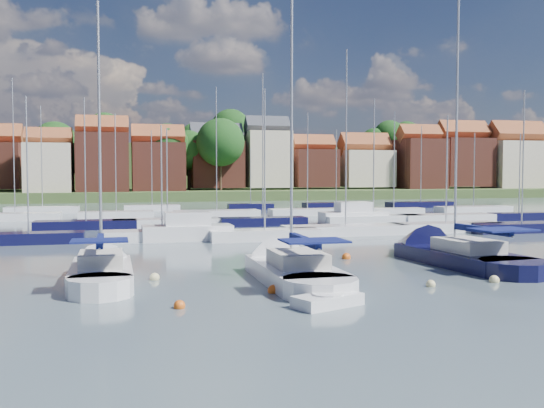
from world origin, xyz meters
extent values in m
plane|color=#45545E|center=(0.00, 40.00, 0.00)|extent=(260.00, 260.00, 0.00)
cube|color=silver|center=(-11.39, 2.63, 0.25)|extent=(2.93, 6.92, 1.20)
cone|color=silver|center=(-11.42, 6.94, 0.25)|extent=(2.90, 3.38, 2.87)
cylinder|color=silver|center=(-11.36, -0.82, 0.25)|extent=(2.90, 2.90, 1.20)
cube|color=beige|center=(-11.38, 2.15, 1.20)|extent=(2.04, 2.89, 0.70)
cylinder|color=#B2B2B7|center=(-11.39, 3.11, 7.24)|extent=(0.14, 0.14, 12.77)
cylinder|color=#B2B2B7|center=(-11.37, 1.19, 2.05)|extent=(0.13, 3.83, 0.10)
cube|color=#0F174F|center=(-11.37, 1.19, 2.20)|extent=(0.33, 3.64, 0.35)
cube|color=#0F174F|center=(-11.36, -0.06, 2.35)|extent=(2.46, 1.74, 0.08)
cube|color=silver|center=(-2.20, 0.63, 0.25)|extent=(3.35, 7.97, 1.20)
cone|color=silver|center=(-2.18, 5.61, 0.25)|extent=(3.33, 3.88, 3.32)
cylinder|color=silver|center=(-2.22, -3.35, 0.25)|extent=(3.33, 3.33, 1.20)
cube|color=beige|center=(-2.20, 0.08, 1.20)|extent=(2.34, 3.33, 0.70)
cylinder|color=#B2B2B7|center=(-2.20, 1.18, 8.22)|extent=(0.14, 0.14, 14.74)
cylinder|color=#B2B2B7|center=(-2.21, -1.03, 2.05)|extent=(0.12, 4.42, 0.10)
cube|color=#0F174F|center=(-2.21, -1.03, 2.20)|extent=(0.32, 4.20, 0.35)
cube|color=#0F174F|center=(-2.21, -2.47, 2.35)|extent=(2.83, 2.00, 0.08)
cube|color=black|center=(8.71, 3.45, 0.25)|extent=(4.45, 9.02, 1.20)
cone|color=black|center=(8.18, 8.86, 0.25)|extent=(4.02, 4.57, 3.63)
cylinder|color=black|center=(9.13, -0.89, 0.25)|extent=(3.96, 3.96, 1.20)
cube|color=beige|center=(8.77, 2.84, 1.20)|extent=(2.88, 3.86, 0.70)
cylinder|color=#B2B2B7|center=(8.65, 4.05, 9.10)|extent=(0.14, 0.14, 16.50)
cylinder|color=#B2B2B7|center=(8.88, 1.64, 2.05)|extent=(0.57, 4.83, 0.10)
cube|color=#0F174F|center=(8.88, 1.64, 2.20)|extent=(0.74, 4.60, 0.35)
cube|color=#0F174F|center=(9.03, 0.07, 2.35)|extent=(3.28, 2.47, 0.08)
cube|color=silver|center=(-2.47, -5.03, 0.20)|extent=(3.12, 2.30, 0.56)
cylinder|color=silver|center=(-2.47, -5.03, 0.36)|extent=(1.32, 1.32, 0.36)
sphere|color=#D85914|center=(-8.25, -3.92, 0.00)|extent=(0.46, 0.46, 0.46)
sphere|color=#D85914|center=(-3.89, -1.84, 0.00)|extent=(0.52, 0.52, 0.52)
sphere|color=beige|center=(3.62, -2.26, 0.00)|extent=(0.45, 0.45, 0.45)
sphere|color=#D85914|center=(3.10, 7.27, 0.00)|extent=(0.55, 0.55, 0.55)
sphere|color=beige|center=(7.17, -2.03, 0.00)|extent=(0.50, 0.50, 0.50)
sphere|color=beige|center=(-8.83, 2.78, 0.00)|extent=(0.49, 0.49, 0.49)
sphere|color=beige|center=(-0.76, 4.57, 0.00)|extent=(0.47, 0.47, 0.47)
cube|color=black|center=(-17.11, 20.54, 0.35)|extent=(8.01, 2.24, 1.00)
cylinder|color=#B2B2B7|center=(-17.11, 20.54, 5.93)|extent=(0.12, 0.12, 10.16)
cube|color=silver|center=(-7.27, 20.20, 0.35)|extent=(9.22, 2.58, 1.00)
cylinder|color=#B2B2B7|center=(-7.27, 20.20, 4.94)|extent=(0.12, 0.12, 8.18)
cube|color=silver|center=(0.63, 18.61, 0.35)|extent=(8.78, 2.46, 1.00)
cylinder|color=#B2B2B7|center=(0.63, 18.61, 6.38)|extent=(0.12, 0.12, 11.06)
cube|color=silver|center=(8.23, 20.67, 0.35)|extent=(10.79, 3.02, 1.00)
cylinder|color=#B2B2B7|center=(8.23, 20.67, 8.29)|extent=(0.12, 0.12, 14.87)
cube|color=silver|center=(17.98, 21.03, 0.35)|extent=(10.13, 2.84, 1.00)
cylinder|color=#B2B2B7|center=(17.98, 21.03, 5.65)|extent=(0.12, 0.12, 9.59)
cube|color=black|center=(24.42, 19.12, 0.35)|extent=(9.52, 2.67, 1.00)
cylinder|color=#B2B2B7|center=(24.42, 19.12, 6.73)|extent=(0.12, 0.12, 11.77)
cube|color=silver|center=(-5.31, 20.00, 0.50)|extent=(7.00, 2.60, 1.40)
cube|color=silver|center=(-5.31, 20.00, 1.60)|extent=(3.50, 2.20, 1.30)
cube|color=black|center=(-13.55, 31.64, 0.35)|extent=(9.30, 2.60, 1.00)
cylinder|color=#B2B2B7|center=(-13.55, 31.64, 6.59)|extent=(0.12, 0.12, 11.48)
cube|color=silver|center=(-5.94, 32.01, 0.35)|extent=(10.40, 2.91, 1.00)
cylinder|color=#B2B2B7|center=(-5.94, 32.01, 5.24)|extent=(0.12, 0.12, 8.77)
cube|color=black|center=(3.48, 31.28, 0.35)|extent=(8.80, 2.46, 1.00)
cylinder|color=#B2B2B7|center=(3.48, 31.28, 8.01)|extent=(0.12, 0.12, 14.33)
cube|color=silver|center=(15.40, 31.16, 0.35)|extent=(10.73, 3.00, 1.00)
cylinder|color=#B2B2B7|center=(15.40, 31.16, 6.92)|extent=(0.12, 0.12, 12.14)
cube|color=silver|center=(23.82, 30.97, 0.35)|extent=(10.48, 2.93, 1.00)
cylinder|color=#B2B2B7|center=(23.82, 30.97, 5.99)|extent=(0.12, 0.12, 10.28)
cube|color=black|center=(32.94, 31.07, 0.35)|extent=(6.84, 1.91, 1.00)
cylinder|color=#B2B2B7|center=(32.94, 31.07, 5.26)|extent=(0.12, 0.12, 8.82)
cube|color=silver|center=(13.46, 32.00, 0.50)|extent=(7.00, 2.60, 1.40)
cube|color=silver|center=(13.46, 32.00, 1.60)|extent=(3.50, 2.20, 1.30)
cube|color=silver|center=(-21.71, 44.21, 0.35)|extent=(9.71, 2.72, 1.00)
cylinder|color=#B2B2B7|center=(-21.71, 44.21, 8.29)|extent=(0.12, 0.12, 14.88)
cube|color=silver|center=(-10.84, 44.51, 0.35)|extent=(8.49, 2.38, 1.00)
cylinder|color=#B2B2B7|center=(-10.84, 44.51, 6.51)|extent=(0.12, 0.12, 11.31)
cube|color=silver|center=(0.79, 43.78, 0.35)|extent=(10.16, 2.85, 1.00)
cylinder|color=#B2B2B7|center=(0.79, 43.78, 8.15)|extent=(0.12, 0.12, 14.59)
cube|color=silver|center=(12.17, 43.90, 0.35)|extent=(9.53, 2.67, 1.00)
cylinder|color=#B2B2B7|center=(12.17, 43.90, 6.81)|extent=(0.12, 0.12, 11.91)
cube|color=silver|center=(23.16, 42.50, 0.35)|extent=(7.62, 2.13, 1.00)
cylinder|color=#B2B2B7|center=(23.16, 42.50, 6.91)|extent=(0.12, 0.12, 12.13)
cube|color=silver|center=(35.22, 43.59, 0.35)|extent=(10.17, 2.85, 1.00)
cylinder|color=#B2B2B7|center=(35.22, 43.59, 5.72)|extent=(0.12, 0.12, 9.73)
cube|color=silver|center=(-20.26, 56.56, 0.35)|extent=(9.24, 2.59, 1.00)
cylinder|color=#B2B2B7|center=(-20.26, 56.56, 7.43)|extent=(0.12, 0.12, 13.17)
cube|color=silver|center=(-6.08, 57.30, 0.35)|extent=(7.57, 2.12, 1.00)
cylinder|color=#B2B2B7|center=(-6.08, 57.30, 5.97)|extent=(0.12, 0.12, 10.24)
cube|color=black|center=(7.88, 57.47, 0.35)|extent=(6.58, 1.84, 1.00)
cylinder|color=#B2B2B7|center=(7.88, 57.47, 4.85)|extent=(0.12, 0.12, 8.01)
cube|color=black|center=(20.94, 57.40, 0.35)|extent=(9.92, 2.78, 1.00)
cylinder|color=#B2B2B7|center=(20.94, 57.40, 6.31)|extent=(0.12, 0.12, 10.92)
cube|color=black|center=(34.28, 56.37, 0.35)|extent=(10.55, 2.95, 1.00)
cylinder|color=#B2B2B7|center=(34.28, 56.37, 6.61)|extent=(0.12, 0.12, 11.51)
cube|color=#394D26|center=(0.00, 117.00, 0.30)|extent=(200.00, 70.00, 3.00)
cube|color=#394D26|center=(0.00, 142.00, 5.00)|extent=(200.00, 60.00, 14.00)
cube|color=beige|center=(-22.74, 89.00, 6.08)|extent=(8.09, 8.80, 8.96)
cube|color=brown|center=(-22.74, 89.00, 11.55)|extent=(8.25, 4.00, 4.00)
cube|color=brown|center=(-13.35, 89.94, 7.08)|extent=(9.36, 10.17, 10.97)
cube|color=brown|center=(-13.35, 89.94, 13.72)|extent=(9.54, 4.63, 4.63)
cube|color=brown|center=(-3.04, 91.65, 6.31)|extent=(9.90, 8.56, 9.42)
cube|color=brown|center=(-3.04, 91.65, 12.23)|extent=(10.10, 4.90, 4.90)
cube|color=brown|center=(9.10, 96.65, 6.95)|extent=(10.59, 8.93, 9.49)
cube|color=#383A42|center=(9.10, 96.65, 12.99)|extent=(10.80, 5.24, 5.24)
cube|color=beige|center=(19.71, 95.80, 8.02)|extent=(9.01, 8.61, 11.65)
cube|color=#383A42|center=(19.71, 95.80, 14.95)|extent=(9.19, 4.46, 4.46)
cube|color=brown|center=(30.17, 97.00, 6.20)|extent=(9.10, 9.34, 8.00)
cube|color=brown|center=(30.17, 97.00, 11.32)|extent=(9.28, 4.50, 4.50)
cube|color=beige|center=(41.95, 96.59, 6.14)|extent=(10.86, 9.59, 7.88)
cube|color=brown|center=(41.95, 96.59, 11.41)|extent=(11.07, 5.37, 5.37)
cube|color=brown|center=(53.76, 93.92, 7.09)|extent=(9.18, 9.96, 10.97)
cube|color=brown|center=(53.76, 93.92, 13.70)|extent=(9.36, 4.54, 4.54)
cube|color=brown|center=(65.18, 95.21, 7.58)|extent=(11.39, 9.67, 10.76)
cube|color=brown|center=(65.18, 95.21, 14.36)|extent=(11.62, 5.64, 5.64)
cube|color=beige|center=(78.01, 93.34, 7.00)|extent=(12.95, 8.52, 10.80)
cube|color=brown|center=(78.01, 93.34, 13.99)|extent=(13.21, 6.41, 6.41)
cylinder|color=#382619|center=(56.77, 115.51, 8.51)|extent=(0.50, 0.50, 4.47)
sphere|color=#204917|center=(56.77, 115.51, 14.58)|extent=(8.18, 8.18, 8.18)
cylinder|color=#382619|center=(3.46, 95.93, 3.83)|extent=(0.50, 0.50, 4.46)
sphere|color=#204917|center=(3.46, 95.93, 9.88)|extent=(8.15, 8.15, 8.15)
cylinder|color=#382619|center=(15.22, 113.68, 8.58)|extent=(0.50, 0.50, 5.15)
sphere|color=#204917|center=(15.22, 113.68, 15.56)|extent=(9.41, 9.41, 9.41)
cylinder|color=#382619|center=(-13.54, 116.31, 8.68)|extent=(0.50, 0.50, 4.56)
sphere|color=#204917|center=(-13.54, 116.31, 14.87)|extent=(8.34, 8.34, 8.34)
cylinder|color=#382619|center=(-23.24, 105.25, 4.18)|extent=(0.50, 0.50, 5.15)
sphere|color=#204917|center=(-23.24, 105.25, 11.17)|extent=(9.42, 9.42, 9.42)
cylinder|color=#382619|center=(13.76, 104.71, 3.48)|extent=(0.50, 0.50, 3.77)
sphere|color=#204917|center=(13.76, 104.71, 8.60)|extent=(6.89, 6.89, 6.89)
cylinder|color=#382619|center=(9.05, 90.94, 4.21)|extent=(0.50, 0.50, 5.21)
sphere|color=#204917|center=(9.05, 90.94, 11.28)|extent=(9.53, 9.53, 9.53)
cylinder|color=#382619|center=(61.93, 101.62, 3.09)|extent=(0.50, 0.50, 2.97)
sphere|color=#204917|center=(61.93, 101.62, 7.12)|extent=(5.44, 5.44, 5.44)
cylinder|color=#382619|center=(-1.15, 93.75, 4.02)|extent=(0.50, 0.50, 4.84)
sphere|color=#204917|center=(-1.15, 93.75, 10.59)|extent=(8.85, 8.85, 8.85)
cylinder|color=#382619|center=(52.68, 115.72, 8.17)|extent=(0.50, 0.50, 3.72)
sphere|color=#204917|center=(52.68, 115.72, 13.21)|extent=(6.80, 6.80, 6.80)
cylinder|color=#382619|center=(54.05, 94.13, 3.62)|extent=(0.50, 0.50, 4.05)
sphere|color=#204917|center=(54.05, 94.13, 9.11)|extent=(7.40, 7.40, 7.40)
cylinder|color=#382619|center=(6.84, 113.29, 7.91)|extent=(0.50, 0.50, 3.93)
sphere|color=#204917|center=(6.84, 113.29, 13.24)|extent=(7.19, 7.19, 7.19)
cylinder|color=#382619|center=(30.65, 100.17, 3.51)|extent=(0.50, 0.50, 3.82)
sphere|color=#204917|center=(30.65, 100.17, 8.70)|extent=(6.99, 6.99, 6.99)
cylinder|color=#382619|center=(-17.44, 93.12, 3.34)|extent=(0.50, 0.50, 3.48)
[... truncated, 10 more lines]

